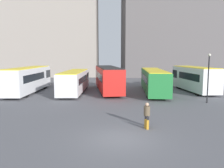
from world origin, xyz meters
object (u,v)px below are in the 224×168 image
bus_0 (29,79)px  bus_1 (75,81)px  bus_3 (154,80)px  bus_4 (194,78)px  traveler (147,112)px  bus_2 (108,78)px  lamp_post_1 (208,74)px  suitcase (147,124)px

bus_0 → bus_1: (6.04, -0.25, -0.25)m
bus_3 → bus_4: (5.70, 0.82, 0.16)m
bus_1 → bus_3: 10.37m
traveler → bus_1: bearing=7.4°
bus_3 → bus_4: bus_4 is taller
bus_3 → traveler: (-3.45, -14.29, -0.68)m
bus_2 → traveler: bearing=-177.4°
bus_2 → lamp_post_1: (10.03, -7.88, 1.16)m
bus_2 → lamp_post_1: size_ratio=2.38×
bus_3 → lamp_post_1: lamp_post_1 is taller
traveler → suitcase: (-0.10, -0.51, -0.65)m
bus_0 → lamp_post_1: bearing=-108.2°
bus_0 → bus_3: bearing=-90.0°
bus_0 → bus_2: 10.44m
bus_0 → traveler: bus_0 is taller
bus_1 → suitcase: 16.44m
bus_0 → bus_4: bearing=-87.5°
lamp_post_1 → traveler: bearing=-135.2°
suitcase → bus_1: bearing=6.3°
bus_0 → traveler: (12.97, -14.65, -0.83)m
bus_0 → bus_2: size_ratio=0.98×
bus_1 → suitcase: size_ratio=12.46×
bus_1 → bus_3: size_ratio=0.87×
bus_1 → lamp_post_1: size_ratio=2.20×
bus_0 → suitcase: size_ratio=13.17×
lamp_post_1 → bus_3: bearing=120.4°
bus_1 → bus_3: bus_3 is taller
bus_2 → bus_4: bus_4 is taller
bus_2 → bus_4: 11.69m
bus_0 → suitcase: bus_0 is taller
bus_2 → traveler: size_ratio=7.31×
bus_2 → bus_4: bearing=-97.9°
bus_1 → bus_0: bearing=88.9°
bus_4 → bus_1: bearing=88.3°
bus_4 → lamp_post_1: 7.94m
bus_3 → lamp_post_1: bearing=-144.2°
traveler → bus_0: bearing=23.2°
bus_0 → suitcase: 19.94m
bus_2 → traveler: 15.55m
bus_2 → traveler: (2.55, -15.32, -0.85)m
bus_4 → suitcase: size_ratio=10.90×
bus_3 → lamp_post_1: size_ratio=2.52×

